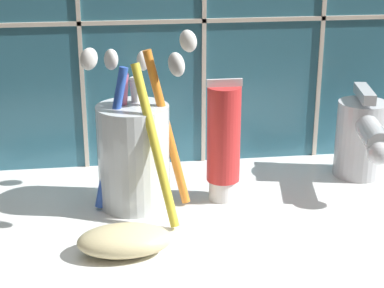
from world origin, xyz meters
The scene contains 5 objects.
sink_counter centered at (0.00, 0.00, 1.00)cm, with size 57.35×34.12×2.00cm, color white.
toothbrush_cup centered at (-7.56, 5.05, 7.99)cm, with size 12.01×13.56×18.83cm.
toothpaste_tube centered at (1.81, 5.11, 8.59)cm, with size 3.71×3.53×13.34cm.
sink_faucet centered at (18.67, 8.63, 7.05)cm, with size 5.80×13.07×10.51cm.
soap_bar centered at (-9.14, -5.35, 3.32)cm, with size 8.63×5.06×2.63cm, color beige.
Camera 1 is at (-10.08, -57.28, 31.43)cm, focal length 60.00 mm.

